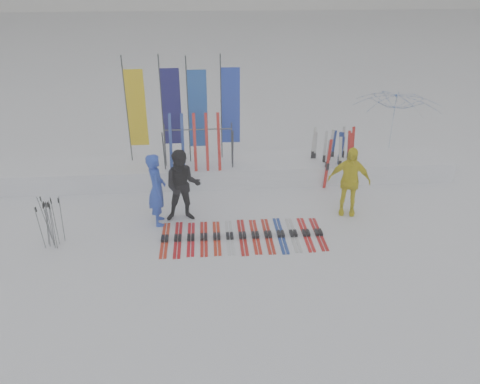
{
  "coord_description": "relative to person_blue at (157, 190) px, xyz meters",
  "views": [
    {
      "loc": [
        -0.59,
        -8.81,
        6.17
      ],
      "look_at": [
        0.2,
        1.6,
        1.0
      ],
      "focal_mm": 35.0,
      "sensor_mm": 36.0,
      "label": 1
    }
  ],
  "objects": [
    {
      "name": "upright_skis",
      "position": [
        5.23,
        2.27,
        -0.18
      ],
      "size": [
        1.32,
        1.04,
        1.69
      ],
      "color": "silver",
      "rests_on": "ground"
    },
    {
      "name": "snow_bank",
      "position": [
        1.89,
        2.62,
        -0.66
      ],
      "size": [
        14.0,
        1.6,
        0.6
      ],
      "primitive_type": "cube",
      "color": "white",
      "rests_on": "ground"
    },
    {
      "name": "ground",
      "position": [
        1.89,
        -1.98,
        -0.96
      ],
      "size": [
        120.0,
        120.0,
        0.0
      ],
      "primitive_type": "plane",
      "color": "white",
      "rests_on": "ground"
    },
    {
      "name": "tent_canopy",
      "position": [
        7.36,
        3.28,
        0.3
      ],
      "size": [
        3.44,
        3.47,
        2.53
      ],
      "primitive_type": "imported",
      "rotation": [
        0.0,
        0.0,
        0.28
      ],
      "color": "white",
      "rests_on": "ground"
    },
    {
      "name": "pole_cluster",
      "position": [
        -2.46,
        -0.9,
        -0.36
      ],
      "size": [
        0.47,
        0.51,
        1.24
      ],
      "color": "#595B60",
      "rests_on": "ground"
    },
    {
      "name": "person_black",
      "position": [
        0.65,
        0.13,
        0.01
      ],
      "size": [
        0.97,
        0.76,
        1.94
      ],
      "primitive_type": "imported",
      "rotation": [
        0.0,
        0.0,
        0.03
      ],
      "color": "black",
      "rests_on": "ground"
    },
    {
      "name": "feather_flags",
      "position": [
        0.64,
        2.87,
        1.28
      ],
      "size": [
        3.38,
        0.32,
        3.2
      ],
      "color": "#383A3F",
      "rests_on": "ground"
    },
    {
      "name": "person_yellow",
      "position": [
        5.03,
        0.16,
        -0.02
      ],
      "size": [
        1.19,
        0.73,
        1.89
      ],
      "primitive_type": "imported",
      "rotation": [
        0.0,
        0.0,
        -0.26
      ],
      "color": "yellow",
      "rests_on": "ground"
    },
    {
      "name": "ski_row",
      "position": [
        2.11,
        -0.89,
        -0.93
      ],
      "size": [
        4.01,
        1.7,
        0.07
      ],
      "color": "red",
      "rests_on": "ground"
    },
    {
      "name": "person_blue",
      "position": [
        0.0,
        0.0,
        0.0
      ],
      "size": [
        0.56,
        0.76,
        1.93
      ],
      "primitive_type": "imported",
      "rotation": [
        0.0,
        0.0,
        1.71
      ],
      "color": "blue",
      "rests_on": "ground"
    },
    {
      "name": "ski_rack",
      "position": [
        1.06,
        2.22,
        0.42
      ],
      "size": [
        2.04,
        0.8,
        1.23
      ],
      "color": "#383A3F",
      "rests_on": "ground"
    }
  ]
}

